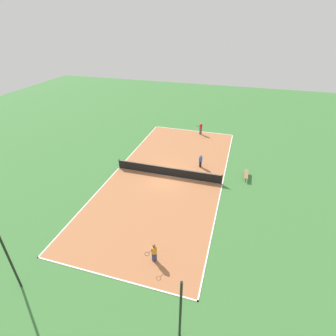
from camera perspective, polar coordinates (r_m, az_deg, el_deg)
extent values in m
plane|color=#3D7538|center=(25.92, 0.00, -1.72)|extent=(80.00, 80.00, 0.00)
cube|color=#AD6B42|center=(25.91, 0.00, -1.70)|extent=(10.76, 24.33, 0.02)
cube|color=white|center=(25.16, 11.74, -3.48)|extent=(0.10, 24.33, 0.00)
cube|color=white|center=(27.68, -10.64, 0.02)|extent=(0.10, 24.33, 0.00)
cube|color=white|center=(36.43, 5.48, 8.09)|extent=(10.76, 0.10, 0.00)
cube|color=white|center=(17.56, -12.24, -22.23)|extent=(10.76, 0.10, 0.00)
cube|color=white|center=(25.91, 0.00, -1.67)|extent=(10.76, 0.10, 0.00)
cylinder|color=black|center=(24.89, 11.63, -2.47)|extent=(0.10, 0.10, 1.02)
cylinder|color=black|center=(27.39, -10.55, 0.91)|extent=(0.10, 0.10, 1.02)
cube|color=black|center=(25.65, 0.00, -0.76)|extent=(10.46, 0.03, 0.97)
cube|color=white|center=(25.42, 0.00, 0.12)|extent=(10.46, 0.04, 0.06)
cube|color=olive|center=(26.53, 16.69, -1.23)|extent=(0.36, 1.83, 0.04)
cylinder|color=#4C4C51|center=(27.31, 16.67, -0.82)|extent=(0.08, 0.08, 0.41)
cylinder|color=#4C4C51|center=(25.99, 16.55, -2.51)|extent=(0.08, 0.08, 0.41)
cube|color=black|center=(27.45, 7.04, 0.91)|extent=(0.29, 0.31, 0.69)
cylinder|color=blue|center=(27.17, 7.11, 1.99)|extent=(0.48, 0.48, 0.48)
sphere|color=#A87A56|center=(27.00, 7.16, 2.63)|extent=(0.21, 0.21, 0.21)
cube|color=#4C4C51|center=(35.27, 7.10, 7.92)|extent=(0.32, 0.32, 0.79)
cylinder|color=red|center=(35.02, 7.17, 8.94)|extent=(0.51, 0.51, 0.56)
sphere|color=tan|center=(34.87, 7.21, 9.55)|extent=(0.24, 0.24, 0.24)
cylinder|color=#262626|center=(34.79, 6.74, 9.07)|extent=(0.22, 0.22, 0.03)
torus|color=black|center=(34.64, 6.36, 9.00)|extent=(0.43, 0.43, 0.02)
cube|color=navy|center=(17.77, -3.00, -18.67)|extent=(0.29, 0.31, 0.71)
cylinder|color=orange|center=(17.32, -3.06, -17.36)|extent=(0.48, 0.48, 0.50)
sphere|color=brown|center=(17.05, -3.09, -16.56)|extent=(0.21, 0.21, 0.21)
cylinder|color=#262626|center=(17.08, -3.87, -17.65)|extent=(0.15, 0.26, 0.03)
torus|color=black|center=(16.96, -4.59, -18.15)|extent=(0.41, 0.41, 0.02)
sphere|color=#CCE033|center=(36.18, 5.46, 7.99)|extent=(0.07, 0.07, 0.07)
sphere|color=#CCE033|center=(32.04, 10.76, 4.49)|extent=(0.07, 0.07, 0.07)
cylinder|color=black|center=(13.66, 2.72, -28.67)|extent=(0.12, 0.12, 4.16)
cylinder|color=black|center=(17.51, -31.06, -17.18)|extent=(0.12, 0.12, 4.16)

